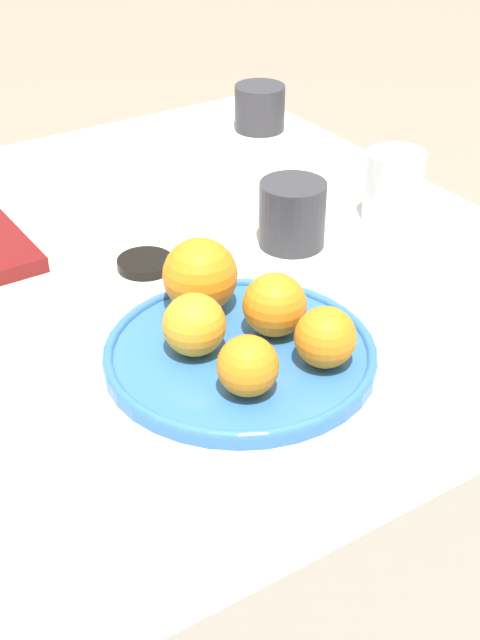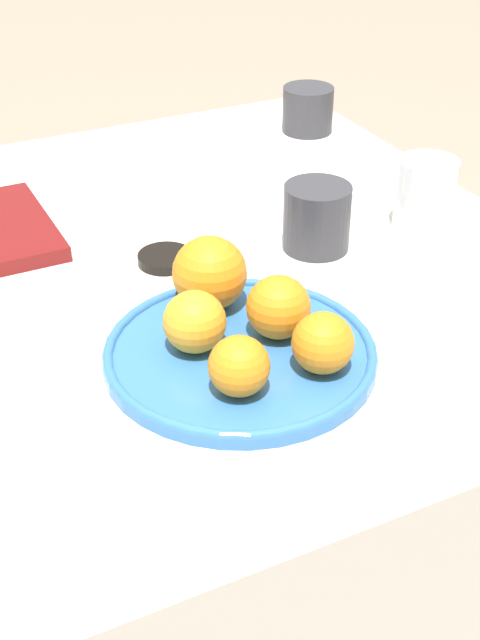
# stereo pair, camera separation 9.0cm
# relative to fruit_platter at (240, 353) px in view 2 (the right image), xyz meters

# --- Properties ---
(table) EXTENTS (1.12, 0.96, 0.73)m
(table) POSITION_rel_fruit_platter_xyz_m (-0.08, 0.22, -0.38)
(table) COLOR silver
(table) RESTS_ON ground_plane
(fruit_platter) EXTENTS (0.28, 0.28, 0.02)m
(fruit_platter) POSITION_rel_fruit_platter_xyz_m (0.00, 0.00, 0.00)
(fruit_platter) COLOR #336BAD
(fruit_platter) RESTS_ON table
(orange_0) EXTENTS (0.07, 0.07, 0.07)m
(orange_0) POSITION_rel_fruit_platter_xyz_m (0.05, 0.01, 0.04)
(orange_0) COLOR orange
(orange_0) RESTS_ON fruit_platter
(orange_1) EXTENTS (0.07, 0.07, 0.07)m
(orange_1) POSITION_rel_fruit_platter_xyz_m (-0.04, 0.02, 0.04)
(orange_1) COLOR orange
(orange_1) RESTS_ON fruit_platter
(orange_2) EXTENTS (0.08, 0.08, 0.08)m
(orange_2) POSITION_rel_fruit_platter_xyz_m (0.01, 0.09, 0.04)
(orange_2) COLOR orange
(orange_2) RESTS_ON fruit_platter
(orange_3) EXTENTS (0.06, 0.06, 0.06)m
(orange_3) POSITION_rel_fruit_platter_xyz_m (-0.03, -0.06, 0.03)
(orange_3) COLOR orange
(orange_3) RESTS_ON fruit_platter
(orange_4) EXTENTS (0.06, 0.06, 0.06)m
(orange_4) POSITION_rel_fruit_platter_xyz_m (0.06, -0.07, 0.03)
(orange_4) COLOR orange
(orange_4) RESTS_ON fruit_platter
(water_glass) EXTENTS (0.08, 0.08, 0.10)m
(water_glass) POSITION_rel_fruit_platter_xyz_m (0.35, 0.16, 0.04)
(water_glass) COLOR silver
(water_glass) RESTS_ON table
(cup_0) EXTENTS (0.08, 0.08, 0.08)m
(cup_0) POSITION_rel_fruit_platter_xyz_m (0.20, 0.18, 0.03)
(cup_0) COLOR #333338
(cup_0) RESTS_ON table
(cup_1) EXTENTS (0.08, 0.08, 0.07)m
(cup_1) POSITION_rel_fruit_platter_xyz_m (0.39, 0.54, 0.03)
(cup_1) COLOR #333338
(cup_1) RESTS_ON table
(napkin) EXTENTS (0.12, 0.12, 0.01)m
(napkin) POSITION_rel_fruit_platter_xyz_m (0.31, 0.34, -0.01)
(napkin) COLOR silver
(napkin) RESTS_ON table
(soy_dish) EXTENTS (0.07, 0.07, 0.01)m
(soy_dish) POSITION_rel_fruit_platter_xyz_m (0.01, 0.23, -0.00)
(soy_dish) COLOR black
(soy_dish) RESTS_ON table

